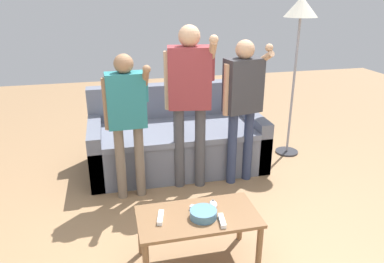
# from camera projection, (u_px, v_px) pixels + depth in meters

# --- Properties ---
(ground_plane) EXTENTS (12.00, 12.00, 0.00)m
(ground_plane) POSITION_uv_depth(u_px,v_px,m) (194.00, 247.00, 2.95)
(ground_plane) COLOR #93704C
(couch) EXTENTS (1.93, 0.96, 0.89)m
(couch) POSITION_uv_depth(u_px,v_px,m) (176.00, 140.00, 4.25)
(couch) COLOR slate
(couch) RESTS_ON ground
(coffee_table) EXTENTS (0.87, 0.46, 0.41)m
(coffee_table) POSITION_uv_depth(u_px,v_px,m) (198.00, 222.00, 2.66)
(coffee_table) COLOR brown
(coffee_table) RESTS_ON ground
(snack_bowl) EXTENTS (0.19, 0.19, 0.06)m
(snack_bowl) POSITION_uv_depth(u_px,v_px,m) (203.00, 214.00, 2.60)
(snack_bowl) COLOR teal
(snack_bowl) RESTS_ON coffee_table
(game_remote_nunchuk) EXTENTS (0.06, 0.09, 0.05)m
(game_remote_nunchuk) POSITION_uv_depth(u_px,v_px,m) (213.00, 204.00, 2.72)
(game_remote_nunchuk) COLOR white
(game_remote_nunchuk) RESTS_ON coffee_table
(floor_lamp) EXTENTS (0.37, 0.37, 1.86)m
(floor_lamp) POSITION_uv_depth(u_px,v_px,m) (300.00, 18.00, 4.06)
(floor_lamp) COLOR #2D2D33
(floor_lamp) RESTS_ON ground
(player_left) EXTENTS (0.42, 0.30, 1.41)m
(player_left) POSITION_uv_depth(u_px,v_px,m) (127.00, 111.00, 3.36)
(player_left) COLOR #756656
(player_left) RESTS_ON ground
(player_center) EXTENTS (0.48, 0.39, 1.63)m
(player_center) POSITION_uv_depth(u_px,v_px,m) (190.00, 90.00, 3.51)
(player_center) COLOR #47474C
(player_center) RESTS_ON ground
(player_right) EXTENTS (0.46, 0.29, 1.49)m
(player_right) POSITION_uv_depth(u_px,v_px,m) (243.00, 96.00, 3.64)
(player_right) COLOR #2D3856
(player_right) RESTS_ON ground
(game_remote_wand_near) EXTENTS (0.13, 0.12, 0.03)m
(game_remote_wand_near) POSITION_uv_depth(u_px,v_px,m) (199.00, 209.00, 2.68)
(game_remote_wand_near) COLOR white
(game_remote_wand_near) RESTS_ON coffee_table
(game_remote_wand_far) EXTENTS (0.07, 0.16, 0.03)m
(game_remote_wand_far) POSITION_uv_depth(u_px,v_px,m) (161.00, 218.00, 2.58)
(game_remote_wand_far) COLOR white
(game_remote_wand_far) RESTS_ON coffee_table
(game_remote_wand_spare) EXTENTS (0.06, 0.15, 0.03)m
(game_remote_wand_spare) POSITION_uv_depth(u_px,v_px,m) (222.00, 221.00, 2.55)
(game_remote_wand_spare) COLOR white
(game_remote_wand_spare) RESTS_ON coffee_table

